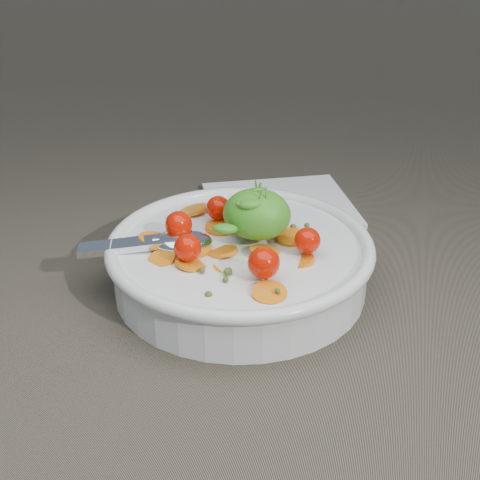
# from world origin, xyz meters

# --- Properties ---
(ground) EXTENTS (6.00, 6.00, 0.00)m
(ground) POSITION_xyz_m (0.00, 0.00, 0.00)
(ground) COLOR brown
(ground) RESTS_ON ground
(bowl) EXTENTS (0.27, 0.25, 0.11)m
(bowl) POSITION_xyz_m (-0.02, 0.02, 0.03)
(bowl) COLOR white
(bowl) RESTS_ON ground
(napkin) EXTENTS (0.22, 0.21, 0.01)m
(napkin) POSITION_xyz_m (-0.01, 0.21, 0.00)
(napkin) COLOR white
(napkin) RESTS_ON ground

